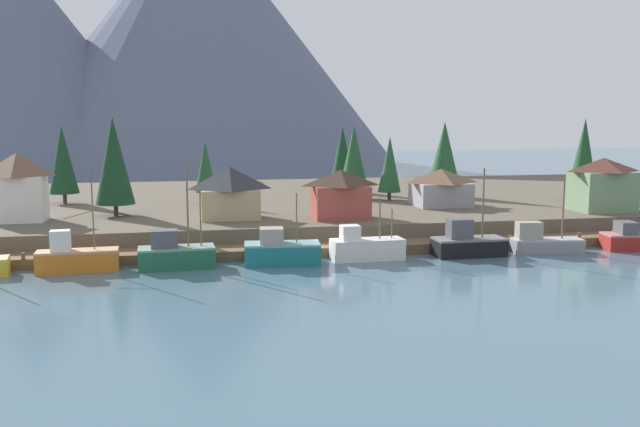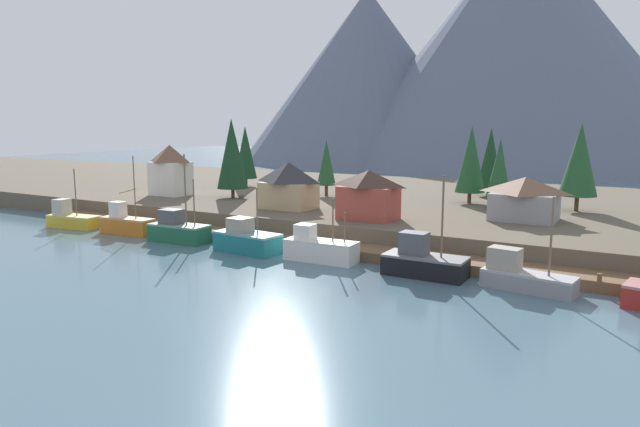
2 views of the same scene
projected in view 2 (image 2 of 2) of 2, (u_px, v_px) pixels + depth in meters
ground_plane at (376, 228)px, 74.91m from camera, size 400.00×400.00×1.00m
dock at (305, 245)px, 59.38m from camera, size 80.00×4.00×1.60m
shoreline_bank at (410, 204)px, 84.88m from camera, size 400.00×56.00×2.50m
mountain_west_peak at (366, 77)px, 196.17m from camera, size 88.26×88.26×58.76m
mountain_central_peak at (519, 44)px, 180.88m from camera, size 119.65×119.65×76.82m
fishing_boat_yellow at (72, 219)px, 72.17m from camera, size 7.25×3.43×7.54m
fishing_boat_orange at (126, 224)px, 67.88m from camera, size 7.21×2.58×9.41m
fishing_boat_green at (178, 230)px, 63.25m from camera, size 7.04×3.14×9.83m
fishing_boat_teal at (247, 240)px, 58.15m from camera, size 7.36×3.71×6.80m
fishing_boat_white at (320, 249)px, 54.36m from camera, size 7.19×2.80×6.12m
fishing_boat_black at (423, 262)px, 48.97m from camera, size 7.11×3.11×8.82m
fishing_boat_grey at (523, 276)px, 44.83m from camera, size 7.36×3.34×7.63m
house_tan at (289, 185)px, 71.07m from camera, size 6.79×4.76×5.88m
house_grey at (525, 198)px, 62.59m from camera, size 7.18×6.04×4.81m
house_white at (170, 170)px, 84.43m from camera, size 5.80×4.26×7.54m
house_red at (368, 194)px, 63.00m from camera, size 6.49×4.41×5.52m
conifer_near_left at (471, 159)px, 75.32m from camera, size 3.97×3.97×10.37m
conifer_near_right at (580, 160)px, 68.33m from camera, size 4.51×4.51×10.79m
conifer_mid_left at (245, 152)px, 96.22m from camera, size 3.81×3.81×10.32m
conifer_mid_right at (232, 154)px, 81.04m from camera, size 4.47×4.47×11.42m
conifer_back_right at (499, 169)px, 70.91m from camera, size 3.18×3.18×8.82m
conifer_centre at (326, 163)px, 83.49m from camera, size 2.80×2.80×8.31m
conifer_far_left at (490, 159)px, 82.68m from camera, size 3.95×3.95×10.07m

